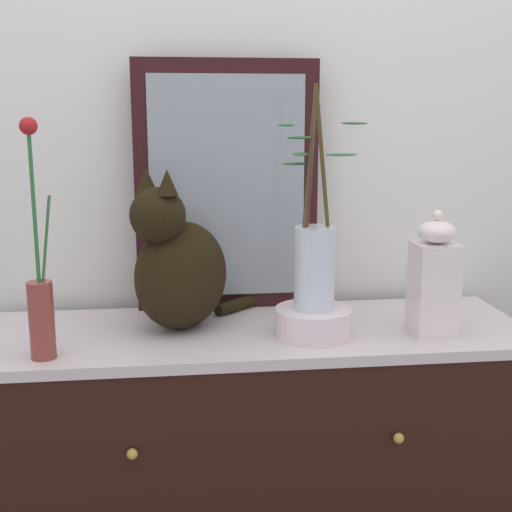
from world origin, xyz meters
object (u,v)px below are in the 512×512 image
(sideboard, at_px, (256,492))
(bowl_porcelain, at_px, (313,322))
(mirror_leaning, at_px, (227,187))
(cat_sitting, at_px, (178,266))
(vase_slim_green, at_px, (40,300))
(jar_lidded_porcelain, at_px, (434,279))
(vase_glass_clear, at_px, (314,258))

(sideboard, height_order, bowl_porcelain, bowl_porcelain)
(mirror_leaning, xyz_separation_m, cat_sitting, (-0.13, -0.17, -0.17))
(mirror_leaning, relative_size, vase_slim_green, 1.28)
(sideboard, distance_m, jar_lidded_porcelain, 0.71)
(sideboard, distance_m, vase_glass_clear, 0.64)
(bowl_porcelain, bearing_deg, cat_sitting, 164.31)
(mirror_leaning, relative_size, bowl_porcelain, 3.59)
(mirror_leaning, bearing_deg, bowl_porcelain, -55.49)
(mirror_leaning, distance_m, vase_glass_clear, 0.35)
(sideboard, bearing_deg, cat_sitting, 173.23)
(vase_glass_clear, bearing_deg, jar_lidded_porcelain, -4.03)
(bowl_porcelain, xyz_separation_m, vase_glass_clear, (-0.00, 0.00, 0.15))
(vase_slim_green, height_order, bowl_porcelain, vase_slim_green)
(vase_glass_clear, height_order, jar_lidded_porcelain, vase_glass_clear)
(cat_sitting, height_order, vase_slim_green, vase_slim_green)
(sideboard, xyz_separation_m, bowl_porcelain, (0.13, -0.07, 0.47))
(mirror_leaning, relative_size, jar_lidded_porcelain, 2.20)
(mirror_leaning, relative_size, vase_glass_clear, 1.27)
(vase_slim_green, bearing_deg, jar_lidded_porcelain, 3.79)
(vase_glass_clear, relative_size, jar_lidded_porcelain, 1.72)
(jar_lidded_porcelain, bearing_deg, mirror_leaning, 148.62)
(bowl_porcelain, distance_m, vase_glass_clear, 0.15)
(mirror_leaning, height_order, jar_lidded_porcelain, mirror_leaning)
(sideboard, relative_size, bowl_porcelain, 7.31)
(mirror_leaning, distance_m, bowl_porcelain, 0.43)
(sideboard, height_order, cat_sitting, cat_sitting)
(cat_sitting, bearing_deg, bowl_porcelain, -15.69)
(sideboard, bearing_deg, bowl_porcelain, -27.16)
(cat_sitting, distance_m, jar_lidded_porcelain, 0.60)
(vase_slim_green, bearing_deg, cat_sitting, 29.68)
(vase_glass_clear, bearing_deg, cat_sitting, 164.31)
(cat_sitting, xyz_separation_m, vase_glass_clear, (0.31, -0.09, 0.03))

